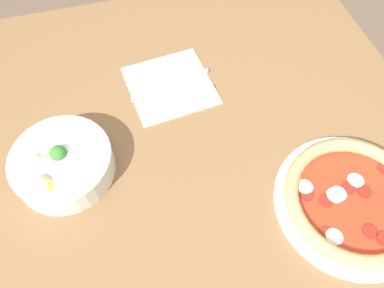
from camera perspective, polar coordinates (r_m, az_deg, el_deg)
ground_plane at (r=1.44m, az=3.59°, el=-20.23°), size 8.00×8.00×0.00m
dining_table at (r=0.82m, az=6.05°, el=-10.46°), size 1.28×0.93×0.75m
pizza at (r=0.76m, az=23.36°, el=-7.87°), size 0.29×0.29×0.04m
bowl at (r=0.76m, az=-19.16°, el=-2.71°), size 0.19×0.19×0.07m
napkin at (r=0.87m, az=-3.34°, el=8.92°), size 0.20×0.20×0.00m
fork at (r=0.85m, az=-2.77°, el=7.78°), size 0.02×0.19×0.00m
knife at (r=0.89m, az=-3.16°, el=10.23°), size 0.02×0.20×0.01m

